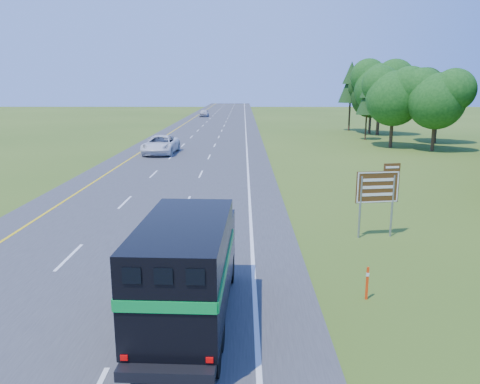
% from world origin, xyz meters
% --- Properties ---
extents(road, '(15.00, 260.00, 0.04)m').
position_xyz_m(road, '(0.00, 50.00, 0.02)').
color(road, '#38383A').
rests_on(road, ground).
extents(lane_markings, '(11.15, 260.00, 0.01)m').
position_xyz_m(lane_markings, '(0.00, 50.00, 0.04)').
color(lane_markings, yellow).
rests_on(lane_markings, road).
extents(horse_truck, '(2.52, 7.28, 3.19)m').
position_xyz_m(horse_truck, '(3.58, 5.74, 1.74)').
color(horse_truck, black).
rests_on(horse_truck, road).
extents(white_suv, '(3.24, 6.61, 1.81)m').
position_xyz_m(white_suv, '(-3.18, 40.21, 0.94)').
color(white_suv, white).
rests_on(white_suv, road).
extents(far_car, '(1.95, 4.66, 1.58)m').
position_xyz_m(far_car, '(-3.60, 98.40, 0.83)').
color(far_car, silver).
rests_on(far_car, road).
extents(exit_sign, '(1.98, 0.36, 3.38)m').
position_xyz_m(exit_sign, '(11.12, 13.75, 2.19)').
color(exit_sign, gray).
rests_on(exit_sign, ground).
extents(delineator, '(0.09, 0.05, 1.11)m').
position_xyz_m(delineator, '(9.08, 7.37, 0.59)').
color(delineator, '#FF380D').
rests_on(delineator, ground).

